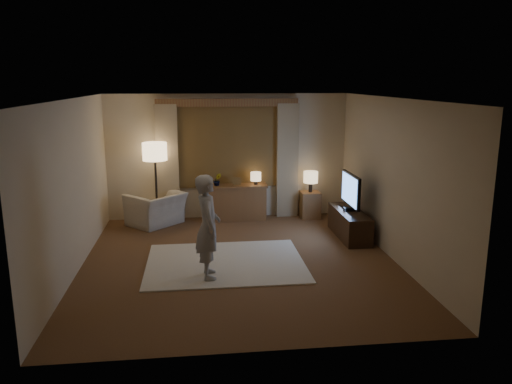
{
  "coord_description": "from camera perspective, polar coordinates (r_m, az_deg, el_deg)",
  "views": [
    {
      "loc": [
        -0.64,
        -7.6,
        2.88
      ],
      "look_at": [
        0.34,
        0.6,
        1.01
      ],
      "focal_mm": 35.0,
      "sensor_mm": 36.0,
      "label": 1
    }
  ],
  "objects": [
    {
      "name": "armchair",
      "position": [
        10.27,
        -11.36,
        -1.91
      ],
      "size": [
        1.33,
        1.33,
        0.65
      ],
      "primitive_type": "imported",
      "rotation": [
        0.0,
        0.0,
        -2.36
      ],
      "color": "beige",
      "rests_on": "floor"
    },
    {
      "name": "sideboard",
      "position": [
        10.44,
        -2.2,
        -1.28
      ],
      "size": [
        1.2,
        0.4,
        0.7
      ],
      "primitive_type": "cube",
      "color": "brown",
      "rests_on": "floor"
    },
    {
      "name": "rug",
      "position": [
        8.09,
        -3.51,
        -8.06
      ],
      "size": [
        2.5,
        2.0,
        0.02
      ],
      "primitive_type": "cube",
      "color": "beige",
      "rests_on": "floor"
    },
    {
      "name": "floor_lamp",
      "position": [
        10.12,
        -11.48,
        4.05
      ],
      "size": [
        0.48,
        0.48,
        1.66
      ],
      "color": "black",
      "rests_on": "floor"
    },
    {
      "name": "side_table",
      "position": [
        10.64,
        6.19,
        -1.47
      ],
      "size": [
        0.4,
        0.4,
        0.56
      ],
      "primitive_type": "cube",
      "color": "brown",
      "rests_on": "floor"
    },
    {
      "name": "room",
      "position": [
        8.27,
        -2.25,
        1.97
      ],
      "size": [
        5.04,
        5.54,
        2.64
      ],
      "color": "brown",
      "rests_on": "ground"
    },
    {
      "name": "table_lamp_sideboard",
      "position": [
        10.36,
        -0.02,
        1.72
      ],
      "size": [
        0.22,
        0.22,
        0.3
      ],
      "color": "black",
      "rests_on": "sideboard"
    },
    {
      "name": "plant",
      "position": [
        10.31,
        -4.44,
        1.35
      ],
      "size": [
        0.17,
        0.13,
        0.3
      ],
      "primitive_type": "imported",
      "color": "#999999",
      "rests_on": "sideboard"
    },
    {
      "name": "tv_stand",
      "position": [
        9.47,
        10.63,
        -3.59
      ],
      "size": [
        0.45,
        1.4,
        0.5
      ],
      "primitive_type": "cube",
      "color": "black",
      "rests_on": "floor"
    },
    {
      "name": "picture_frame",
      "position": [
        10.34,
        -2.22,
        1.14
      ],
      "size": [
        0.16,
        0.02,
        0.2
      ],
      "primitive_type": "cube",
      "color": "brown",
      "rests_on": "sideboard"
    },
    {
      "name": "tv",
      "position": [
        9.32,
        10.78,
        0.16
      ],
      "size": [
        0.24,
        0.97,
        0.7
      ],
      "color": "black",
      "rests_on": "tv_stand"
    },
    {
      "name": "person",
      "position": [
        7.3,
        -5.51,
        -3.95
      ],
      "size": [
        0.41,
        0.59,
        1.54
      ],
      "primitive_type": "imported",
      "rotation": [
        0.0,
        0.0,
        1.64
      ],
      "color": "#AEA8A1",
      "rests_on": "rug"
    },
    {
      "name": "table_lamp_side",
      "position": [
        10.51,
        6.27,
        1.64
      ],
      "size": [
        0.3,
        0.3,
        0.44
      ],
      "color": "black",
      "rests_on": "side_table"
    }
  ]
}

